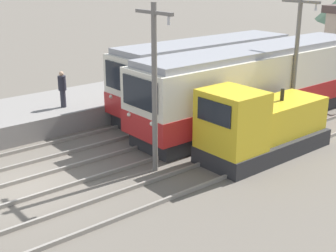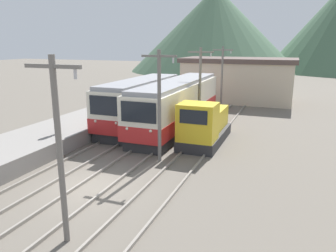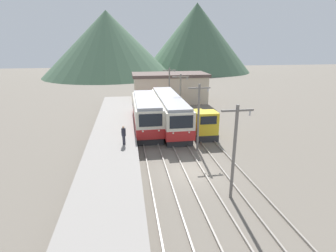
{
  "view_description": "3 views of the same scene",
  "coord_description": "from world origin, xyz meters",
  "px_view_note": "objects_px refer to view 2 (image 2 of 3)",
  "views": [
    {
      "loc": [
        14.6,
        -5.61,
        7.35
      ],
      "look_at": [
        1.01,
        5.58,
        1.34
      ],
      "focal_mm": 50.0,
      "sensor_mm": 36.0,
      "label": 1
    },
    {
      "loc": [
        8.41,
        -11.94,
        6.54
      ],
      "look_at": [
        1.27,
        6.87,
        1.42
      ],
      "focal_mm": 35.0,
      "sensor_mm": 36.0,
      "label": 2
    },
    {
      "loc": [
        -4.69,
        -18.14,
        9.62
      ],
      "look_at": [
        -0.89,
        5.95,
        1.95
      ],
      "focal_mm": 28.0,
      "sensor_mm": 36.0,
      "label": 3
    }
  ],
  "objects_px": {
    "shunting_locomotive": "(204,126)",
    "catenary_mast_mid": "(159,102)",
    "commuter_train_left": "(141,105)",
    "commuter_train_center": "(178,106)",
    "person_on_platform": "(57,119)",
    "catenary_mast_far": "(200,84)",
    "catenary_mast_distant": "(222,75)",
    "catenary_mast_near": "(59,145)"
  },
  "relations": [
    {
      "from": "commuter_train_left",
      "to": "catenary_mast_distant",
      "type": "height_order",
      "value": "catenary_mast_distant"
    },
    {
      "from": "catenary_mast_distant",
      "to": "person_on_platform",
      "type": "height_order",
      "value": "catenary_mast_distant"
    },
    {
      "from": "commuter_train_left",
      "to": "catenary_mast_mid",
      "type": "height_order",
      "value": "catenary_mast_mid"
    },
    {
      "from": "catenary_mast_mid",
      "to": "catenary_mast_distant",
      "type": "distance_m",
      "value": 16.7
    },
    {
      "from": "commuter_train_center",
      "to": "catenary_mast_mid",
      "type": "xyz_separation_m",
      "value": [
        1.51,
        -7.51,
        1.68
      ]
    },
    {
      "from": "shunting_locomotive",
      "to": "catenary_mast_mid",
      "type": "distance_m",
      "value": 4.99
    },
    {
      "from": "catenary_mast_mid",
      "to": "catenary_mast_far",
      "type": "xyz_separation_m",
      "value": [
        0.0,
        8.35,
        0.0
      ]
    },
    {
      "from": "catenary_mast_distant",
      "to": "person_on_platform",
      "type": "distance_m",
      "value": 18.3
    },
    {
      "from": "shunting_locomotive",
      "to": "catenary_mast_mid",
      "type": "bearing_deg",
      "value": -109.5
    },
    {
      "from": "catenary_mast_far",
      "to": "commuter_train_center",
      "type": "bearing_deg",
      "value": -151.04
    },
    {
      "from": "catenary_mast_mid",
      "to": "person_on_platform",
      "type": "height_order",
      "value": "catenary_mast_mid"
    },
    {
      "from": "commuter_train_left",
      "to": "commuter_train_center",
      "type": "bearing_deg",
      "value": 15.95
    },
    {
      "from": "commuter_train_center",
      "to": "catenary_mast_mid",
      "type": "height_order",
      "value": "catenary_mast_mid"
    },
    {
      "from": "commuter_train_left",
      "to": "commuter_train_center",
      "type": "xyz_separation_m",
      "value": [
        2.8,
        0.8,
        -0.02
      ]
    },
    {
      "from": "catenary_mast_near",
      "to": "person_on_platform",
      "type": "relative_size",
      "value": 3.58
    },
    {
      "from": "shunting_locomotive",
      "to": "catenary_mast_distant",
      "type": "bearing_deg",
      "value": 96.81
    },
    {
      "from": "commuter_train_left",
      "to": "shunting_locomotive",
      "type": "distance_m",
      "value": 6.34
    },
    {
      "from": "person_on_platform",
      "to": "commuter_train_center",
      "type": "bearing_deg",
      "value": 55.14
    },
    {
      "from": "person_on_platform",
      "to": "catenary_mast_far",
      "type": "bearing_deg",
      "value": 51.16
    },
    {
      "from": "commuter_train_left",
      "to": "person_on_platform",
      "type": "height_order",
      "value": "commuter_train_left"
    },
    {
      "from": "catenary_mast_far",
      "to": "catenary_mast_distant",
      "type": "xyz_separation_m",
      "value": [
        0.0,
        8.35,
        0.0
      ]
    },
    {
      "from": "shunting_locomotive",
      "to": "commuter_train_center",
      "type": "bearing_deg",
      "value": 132.25
    },
    {
      "from": "catenary_mast_far",
      "to": "catenary_mast_distant",
      "type": "bearing_deg",
      "value": 90.0
    },
    {
      "from": "shunting_locomotive",
      "to": "catenary_mast_far",
      "type": "bearing_deg",
      "value": 109.82
    },
    {
      "from": "commuter_train_left",
      "to": "catenary_mast_mid",
      "type": "xyz_separation_m",
      "value": [
        4.31,
        -6.71,
        1.66
      ]
    },
    {
      "from": "commuter_train_left",
      "to": "catenary_mast_near",
      "type": "bearing_deg",
      "value": -74.04
    },
    {
      "from": "shunting_locomotive",
      "to": "person_on_platform",
      "type": "bearing_deg",
      "value": -152.24
    },
    {
      "from": "person_on_platform",
      "to": "shunting_locomotive",
      "type": "bearing_deg",
      "value": 27.76
    },
    {
      "from": "commuter_train_left",
      "to": "commuter_train_center",
      "type": "height_order",
      "value": "commuter_train_left"
    },
    {
      "from": "catenary_mast_mid",
      "to": "person_on_platform",
      "type": "distance_m",
      "value": 7.04
    },
    {
      "from": "shunting_locomotive",
      "to": "catenary_mast_near",
      "type": "height_order",
      "value": "catenary_mast_near"
    },
    {
      "from": "person_on_platform",
      "to": "catenary_mast_near",
      "type": "bearing_deg",
      "value": -49.85
    },
    {
      "from": "catenary_mast_distant",
      "to": "shunting_locomotive",
      "type": "bearing_deg",
      "value": -83.19
    },
    {
      "from": "shunting_locomotive",
      "to": "catenary_mast_near",
      "type": "xyz_separation_m",
      "value": [
        -1.49,
        -12.56,
        2.21
      ]
    },
    {
      "from": "catenary_mast_distant",
      "to": "catenary_mast_far",
      "type": "bearing_deg",
      "value": -90.0
    },
    {
      "from": "commuter_train_center",
      "to": "catenary_mast_mid",
      "type": "distance_m",
      "value": 7.85
    },
    {
      "from": "shunting_locomotive",
      "to": "catenary_mast_near",
      "type": "bearing_deg",
      "value": -96.77
    },
    {
      "from": "catenary_mast_far",
      "to": "catenary_mast_distant",
      "type": "distance_m",
      "value": 8.35
    },
    {
      "from": "shunting_locomotive",
      "to": "catenary_mast_distant",
      "type": "height_order",
      "value": "catenary_mast_distant"
    },
    {
      "from": "shunting_locomotive",
      "to": "catenary_mast_distant",
      "type": "distance_m",
      "value": 12.77
    },
    {
      "from": "catenary_mast_distant",
      "to": "catenary_mast_near",
      "type": "bearing_deg",
      "value": -90.0
    },
    {
      "from": "commuter_train_left",
      "to": "catenary_mast_distant",
      "type": "bearing_deg",
      "value": 66.66
    }
  ]
}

